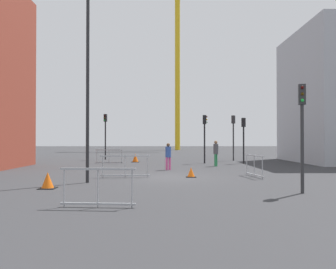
{
  "coord_description": "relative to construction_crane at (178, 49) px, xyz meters",
  "views": [
    {
      "loc": [
        -0.23,
        -17.33,
        1.86
      ],
      "look_at": [
        0.0,
        4.44,
        2.17
      ],
      "focal_mm": 37.57,
      "sensor_mm": 36.0,
      "label": 1
    }
  ],
  "objects": [
    {
      "name": "safety_barrier_rear",
      "position": [
        1.97,
        -44.42,
        -17.24
      ],
      "size": [
        0.36,
        2.17,
        1.08
      ],
      "color": "#9EA0A5",
      "rests_on": "ground"
    },
    {
      "name": "pedestrian_walking",
      "position": [
        -2.26,
        -40.45,
        -16.86
      ],
      "size": [
        0.34,
        0.34,
        1.63
      ],
      "color": "#D14C8C",
      "rests_on": "ground"
    },
    {
      "name": "traffic_light_crosswalk",
      "position": [
        -7.95,
        -29.33,
        -15.0
      ],
      "size": [
        0.29,
        0.39,
        4.2
      ],
      "color": "black",
      "rests_on": "ground"
    },
    {
      "name": "traffic_light_island",
      "position": [
        0.64,
        -34.52,
        -15.27
      ],
      "size": [
        0.38,
        0.27,
        3.75
      ],
      "color": "black",
      "rests_on": "ground"
    },
    {
      "name": "pedestrian_waiting",
      "position": [
        1.06,
        -37.58,
        -16.77
      ],
      "size": [
        0.34,
        0.34,
        1.78
      ],
      "color": "#2D844C",
      "rests_on": "ground"
    },
    {
      "name": "construction_crane",
      "position": [
        0.0,
        0.0,
        0.0
      ],
      "size": [
        14.42,
        1.32,
        28.4
      ],
      "color": "gold",
      "rests_on": "ground"
    },
    {
      "name": "safety_barrier_mid_span",
      "position": [
        -4.41,
        -44.61,
        -17.24
      ],
      "size": [
        2.41,
        0.26,
        1.08
      ],
      "color": "#9EA0A5",
      "rests_on": "ground"
    },
    {
      "name": "safety_barrier_left_run",
      "position": [
        -6.74,
        -34.78,
        -17.24
      ],
      "size": [
        2.13,
        0.28,
        1.08
      ],
      "color": "gray",
      "rests_on": "ground"
    },
    {
      "name": "safety_barrier_right_run",
      "position": [
        -4.31,
        -52.19,
        -17.24
      ],
      "size": [
        2.09,
        0.23,
        1.08
      ],
      "color": "#9EA0A5",
      "rests_on": "ground"
    },
    {
      "name": "traffic_cone_striped",
      "position": [
        -6.91,
        -48.46,
        -17.51
      ],
      "size": [
        0.62,
        0.62,
        0.62
      ],
      "color": "black",
      "rests_on": "ground"
    },
    {
      "name": "traffic_light_median",
      "position": [
        3.64,
        -34.7,
        -15.41
      ],
      "size": [
        0.36,
        0.38,
        3.53
      ],
      "color": "black",
      "rests_on": "ground"
    },
    {
      "name": "traffic_light_near",
      "position": [
        3.57,
        -31.03,
        -15.14
      ],
      "size": [
        0.36,
        0.38,
        3.96
      ],
      "color": "#2D2D30",
      "rests_on": "ground"
    },
    {
      "name": "traffic_light_verge",
      "position": [
        2.27,
        -49.73,
        -15.26
      ],
      "size": [
        0.31,
        0.39,
        3.77
      ],
      "color": "#2D2D30",
      "rests_on": "ground"
    },
    {
      "name": "traffic_cone_by_barrier",
      "position": [
        -4.87,
        -32.97,
        -17.49
      ],
      "size": [
        0.67,
        0.67,
        0.68
      ],
      "color": "black",
      "rests_on": "ground"
    },
    {
      "name": "ground",
      "position": [
        -2.27,
        -44.47,
        -17.8
      ],
      "size": [
        160.0,
        160.0,
        0.0
      ],
      "primitive_type": "plane",
      "color": "#333335"
    },
    {
      "name": "traffic_cone_orange",
      "position": [
        -1.18,
        -44.53,
        -17.58
      ],
      "size": [
        0.49,
        0.49,
        0.5
      ],
      "color": "black",
      "rests_on": "ground"
    },
    {
      "name": "streetlamp_tall",
      "position": [
        -5.96,
        -46.55,
        -12.51
      ],
      "size": [
        1.67,
        1.14,
        9.17
      ],
      "color": "#232326",
      "rests_on": "ground"
    }
  ]
}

